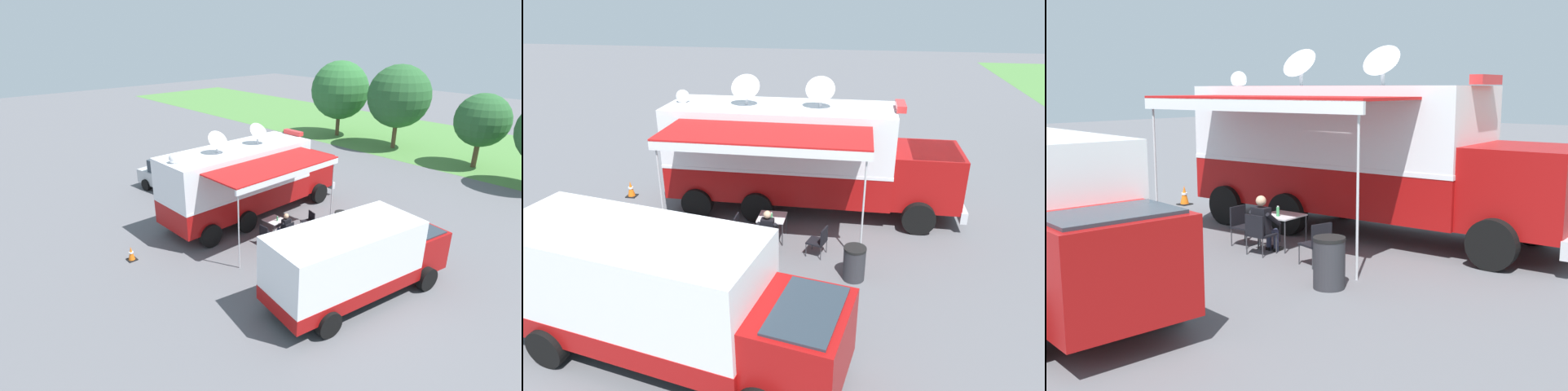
{
  "view_description": "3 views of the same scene",
  "coord_description": "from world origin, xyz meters",
  "views": [
    {
      "loc": [
        13.97,
        -11.04,
        8.4
      ],
      "look_at": [
        1.1,
        0.46,
        1.43
      ],
      "focal_mm": 28.33,
      "sensor_mm": 36.0,
      "label": 1
    },
    {
      "loc": [
        14.04,
        2.68,
        6.69
      ],
      "look_at": [
        2.03,
        0.5,
        1.32
      ],
      "focal_mm": 31.46,
      "sensor_mm": 36.0,
      "label": 2
    },
    {
      "loc": [
        12.59,
        8.85,
        3.44
      ],
      "look_at": [
        1.85,
        0.53,
        1.13
      ],
      "focal_mm": 43.47,
      "sensor_mm": 36.0,
      "label": 3
    }
  ],
  "objects": [
    {
      "name": "command_truck",
      "position": [
        0.02,
        0.75,
        1.95
      ],
      "size": [
        4.99,
        9.53,
        4.53
      ],
      "color": "#9E0F0F",
      "rests_on": "ground"
    },
    {
      "name": "folding_table",
      "position": [
        2.3,
        0.18,
        0.67
      ],
      "size": [
        0.81,
        0.81,
        0.73
      ],
      "color": "silver",
      "rests_on": "ground"
    },
    {
      "name": "support_truck",
      "position": [
        7.34,
        -0.98,
        1.39
      ],
      "size": [
        3.21,
        7.05,
        2.7
      ],
      "color": "white",
      "rests_on": "ground"
    },
    {
      "name": "folding_chair_at_table",
      "position": [
        3.1,
        0.21,
        0.51
      ],
      "size": [
        0.49,
        0.49,
        0.87
      ],
      "color": "black",
      "rests_on": "ground"
    },
    {
      "name": "folding_chair_beside_table",
      "position": [
        2.67,
        -0.66,
        0.51
      ],
      "size": [
        0.49,
        0.49,
        0.87
      ],
      "color": "black",
      "rests_on": "ground"
    },
    {
      "name": "trash_bin",
      "position": [
        3.98,
        2.66,
        0.46
      ],
      "size": [
        0.57,
        0.57,
        0.91
      ],
      "color": "#2D2D33",
      "rests_on": "ground"
    },
    {
      "name": "ground_plane",
      "position": [
        0.0,
        0.0,
        0.0
      ],
      "size": [
        100.0,
        100.0,
        0.0
      ],
      "primitive_type": "plane",
      "color": "#5B5B60"
    },
    {
      "name": "water_bottle",
      "position": [
        2.47,
        0.21,
        0.83
      ],
      "size": [
        0.07,
        0.07,
        0.22
      ],
      "color": "#3F9959",
      "rests_on": "folding_table"
    },
    {
      "name": "car_behind_truck",
      "position": [
        -5.32,
        -0.35,
        0.88
      ],
      "size": [
        4.42,
        2.48,
        1.76
      ],
      "color": "#B2B5BA",
      "rests_on": "ground"
    },
    {
      "name": "lot_stripe",
      "position": [
        -2.22,
        -0.13,
        0.0
      ],
      "size": [
        0.2,
        4.8,
        0.01
      ],
      "primitive_type": "cube",
      "rotation": [
        0.0,
        0.0,
        0.02
      ],
      "color": "silver",
      "rests_on": "ground"
    },
    {
      "name": "seated_responder",
      "position": [
        2.91,
        0.2,
        0.65
      ],
      "size": [
        0.67,
        0.56,
        1.25
      ],
      "color": "black",
      "rests_on": "ground"
    },
    {
      "name": "traffic_cone",
      "position": [
        0.13,
        -5.46,
        0.28
      ],
      "size": [
        0.36,
        0.36,
        0.58
      ],
      "color": "black",
      "rests_on": "ground"
    },
    {
      "name": "folding_chair_spare_by_truck",
      "position": [
        3.0,
        1.68,
        0.51
      ],
      "size": [
        0.59,
        0.59,
        0.87
      ],
      "color": "black",
      "rests_on": "ground"
    }
  ]
}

